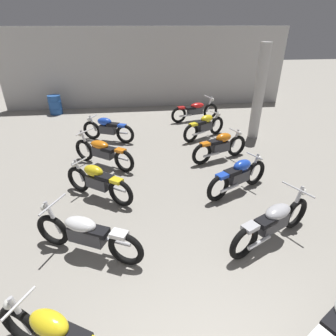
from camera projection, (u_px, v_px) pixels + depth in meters
The scene contains 12 objects.
back_wall at pixel (147, 68), 13.13m from camera, with size 13.47×0.24×3.60m, color #BCBAB7.
support_pillar at pixel (259, 93), 9.46m from camera, with size 0.36×0.36×3.20m, color #BCBAB7.
motorcycle_left_row_1 at pixel (86, 234), 4.85m from camera, with size 2.00×1.10×0.97m.
motorcycle_left_row_2 at pixel (98, 181), 6.45m from camera, with size 1.66×1.25×0.88m.
motorcycle_left_row_3 at pixel (103, 152), 7.94m from camera, with size 1.81×1.38×0.97m.
motorcycle_left_row_4 at pixel (108, 129), 9.61m from camera, with size 1.84×0.91×0.88m.
motorcycle_right_row_1 at pixel (273, 222), 5.15m from camera, with size 1.99×1.12×0.97m.
motorcycle_right_row_2 at pixel (238, 176), 6.68m from camera, with size 1.80×1.01×0.88m.
motorcycle_right_row_3 at pixel (220, 146), 8.28m from camera, with size 1.88×0.82×0.88m.
motorcycle_right_row_4 at pixel (205, 126), 9.88m from camera, with size 1.74×1.11×0.88m.
motorcycle_right_row_5 at pixel (195, 110), 11.64m from camera, with size 2.13×0.85×0.97m.
oil_drum at pixel (55, 105), 12.53m from camera, with size 0.59×0.59×0.85m.
Camera 1 is at (-0.75, -1.07, 3.75)m, focal length 29.49 mm.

